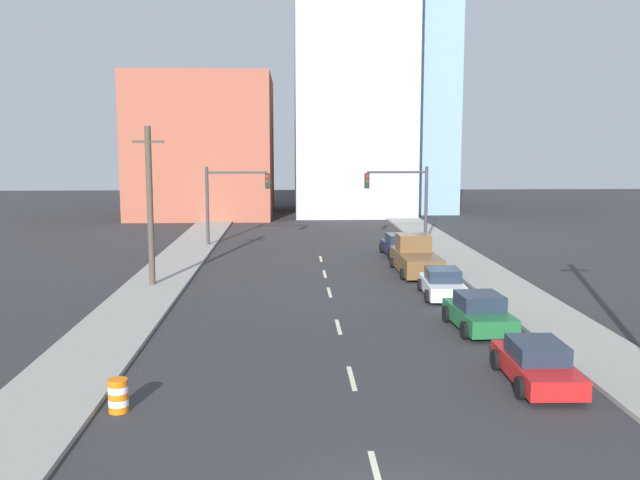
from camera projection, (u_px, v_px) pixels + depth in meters
The scene contains 20 objects.
sidewalk_left at pixel (205, 233), 59.05m from camera, with size 3.25×91.02×0.16m.
sidewalk_right at pixel (422, 232), 59.79m from camera, with size 3.25×91.02×0.16m.
lane_stripe_at_2m at pixel (376, 473), 16.36m from camera, with size 0.16×2.40×0.01m, color beige.
lane_stripe_at_9m at pixel (352, 378), 22.98m from camera, with size 0.16×2.40×0.01m, color beige.
lane_stripe_at_15m at pixel (338, 327), 29.35m from camera, with size 0.16×2.40×0.01m, color beige.
lane_stripe_at_22m at pixel (329, 292), 36.09m from camera, with size 0.16×2.40×0.01m, color beige.
lane_stripe_at_27m at pixel (325, 274), 41.09m from camera, with size 0.16×2.40×0.01m, color beige.
lane_stripe_at_32m at pixel (321, 259), 46.39m from camera, with size 0.16×2.40×0.01m, color beige.
building_brick_left at pixel (204, 146), 73.96m from camera, with size 14.00×16.00×14.25m.
building_office_center at pixel (350, 99), 77.86m from camera, with size 12.00×20.00×24.43m.
building_glass_right at pixel (387, 45), 81.14m from camera, with size 13.00×20.00×37.10m.
traffic_signal_left at pixel (226, 194), 51.49m from camera, with size 4.66×0.35×5.79m.
traffic_signal_right at pixel (407, 194), 52.03m from camera, with size 4.66×0.35×5.79m.
utility_pole_left_mid at pixel (150, 205), 36.78m from camera, with size 1.60×0.32×8.37m.
traffic_barrel at pixel (118, 396), 20.05m from camera, with size 0.56×0.56×0.95m.
sedan_red at pixel (537, 364), 22.41m from camera, with size 2.12×4.47×1.37m.
sedan_green at pixel (479, 313), 28.84m from camera, with size 2.36×4.35×1.49m.
sedan_white at pixel (443, 284), 34.99m from camera, with size 2.23×4.43×1.41m.
pickup_truck_brown at pixel (415, 258), 41.42m from camera, with size 2.47×6.09×2.16m.
sedan_navy at pixel (399, 246), 47.55m from camera, with size 2.28×4.81×1.47m.
Camera 1 is at (-1.94, -13.41, 7.56)m, focal length 40.00 mm.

